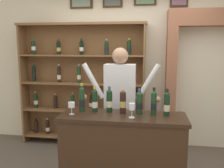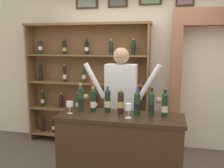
{
  "view_description": "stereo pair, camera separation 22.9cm",
  "coord_description": "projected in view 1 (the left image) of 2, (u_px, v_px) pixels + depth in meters",
  "views": [
    {
      "loc": [
        0.33,
        -2.7,
        1.78
      ],
      "look_at": [
        -0.15,
        0.4,
        1.27
      ],
      "focal_mm": 39.47,
      "sensor_mm": 36.0,
      "label": 1
    },
    {
      "loc": [
        0.55,
        -2.65,
        1.78
      ],
      "look_at": [
        -0.15,
        0.4,
        1.27
      ],
      "focal_mm": 39.47,
      "sensor_mm": 36.0,
      "label": 2
    }
  ],
  "objects": [
    {
      "name": "back_wall",
      "position": [
        131.0,
        54.0,
        4.34
      ],
      "size": [
        12.0,
        0.19,
        3.18
      ],
      "color": "beige",
      "rests_on": "ground"
    },
    {
      "name": "wine_shelf",
      "position": [
        82.0,
        83.0,
        4.31
      ],
      "size": [
        2.21,
        0.31,
        2.13
      ],
      "color": "brown",
      "rests_on": "ground"
    },
    {
      "name": "archway_doorway",
      "position": [
        212.0,
        73.0,
        4.06
      ],
      "size": [
        1.52,
        0.45,
        2.31
      ],
      "color": "#935B42",
      "rests_on": "ground"
    },
    {
      "name": "tasting_counter",
      "position": [
        122.0,
        155.0,
        2.88
      ],
      "size": [
        1.44,
        0.5,
        0.97
      ],
      "color": "#382316",
      "rests_on": "ground"
    },
    {
      "name": "shopkeeper",
      "position": [
        120.0,
        96.0,
        3.39
      ],
      "size": [
        1.1,
        0.22,
        1.73
      ],
      "color": "#2D3347",
      "rests_on": "ground"
    },
    {
      "name": "tasting_bottle_brunello",
      "position": [
        82.0,
        99.0,
        2.94
      ],
      "size": [
        0.07,
        0.07,
        0.34
      ],
      "color": "#19381E",
      "rests_on": "tasting_counter"
    },
    {
      "name": "tasting_bottle_riserva",
      "position": [
        95.0,
        100.0,
        2.93
      ],
      "size": [
        0.07,
        0.07,
        0.3
      ],
      "color": "black",
      "rests_on": "tasting_counter"
    },
    {
      "name": "tasting_bottle_vin_santo",
      "position": [
        109.0,
        100.0,
        2.92
      ],
      "size": [
        0.07,
        0.07,
        0.31
      ],
      "color": "black",
      "rests_on": "tasting_counter"
    },
    {
      "name": "tasting_bottle_super_tuscan",
      "position": [
        123.0,
        102.0,
        2.86
      ],
      "size": [
        0.07,
        0.07,
        0.29
      ],
      "color": "black",
      "rests_on": "tasting_counter"
    },
    {
      "name": "tasting_bottle_grappa",
      "position": [
        139.0,
        102.0,
        2.84
      ],
      "size": [
        0.08,
        0.08,
        0.3
      ],
      "color": "#19381E",
      "rests_on": "tasting_counter"
    },
    {
      "name": "tasting_bottle_rosso",
      "position": [
        154.0,
        103.0,
        2.79
      ],
      "size": [
        0.07,
        0.07,
        0.32
      ],
      "color": "#19381E",
      "rests_on": "tasting_counter"
    },
    {
      "name": "tasting_bottle_prosecco",
      "position": [
        167.0,
        104.0,
        2.77
      ],
      "size": [
        0.07,
        0.07,
        0.3
      ],
      "color": "black",
      "rests_on": "tasting_counter"
    },
    {
      "name": "wine_glass_left",
      "position": [
        132.0,
        108.0,
        2.69
      ],
      "size": [
        0.07,
        0.07,
        0.16
      ],
      "color": "silver",
      "rests_on": "tasting_counter"
    },
    {
      "name": "wine_glass_center",
      "position": [
        71.0,
        105.0,
        2.82
      ],
      "size": [
        0.08,
        0.08,
        0.14
      ],
      "color": "silver",
      "rests_on": "tasting_counter"
    }
  ]
}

